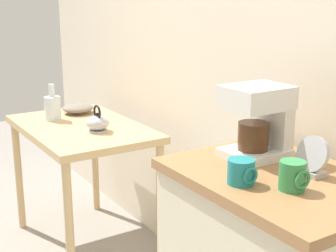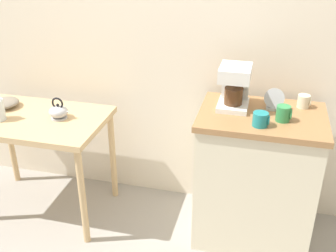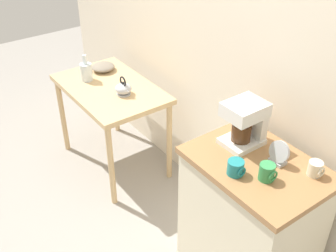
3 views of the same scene
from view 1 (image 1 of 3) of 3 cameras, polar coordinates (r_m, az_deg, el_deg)
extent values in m
cube|color=beige|center=(2.27, 9.02, 13.32)|extent=(4.40, 0.10, 2.80)
cube|color=tan|center=(2.85, -9.93, -0.30)|extent=(0.93, 0.60, 0.04)
cylinder|color=tan|center=(3.27, -16.80, -5.52)|extent=(0.04, 0.04, 0.70)
cylinder|color=tan|center=(2.52, -11.29, -11.50)|extent=(0.04, 0.04, 0.70)
cylinder|color=tan|center=(3.43, -8.40, -4.04)|extent=(0.04, 0.04, 0.70)
cylinder|color=tan|center=(2.72, -0.90, -9.06)|extent=(0.04, 0.04, 0.70)
cube|color=#9E7044|center=(1.67, 12.70, -6.06)|extent=(0.74, 0.54, 0.04)
cylinder|color=gray|center=(3.13, -10.31, 1.52)|extent=(0.09, 0.09, 0.01)
ellipsoid|color=gray|center=(3.12, -10.34, 2.06)|extent=(0.19, 0.19, 0.05)
cylinder|color=#B2B5BA|center=(2.70, -8.08, -0.52)|extent=(0.11, 0.11, 0.01)
ellipsoid|color=#B2B5BA|center=(2.69, -8.11, 0.35)|extent=(0.12, 0.12, 0.07)
cone|color=#B2B5BA|center=(2.64, -7.58, 0.16)|extent=(0.06, 0.03, 0.05)
sphere|color=black|center=(2.68, -8.15, 1.34)|extent=(0.02, 0.02, 0.02)
torus|color=black|center=(2.67, -8.16, 1.58)|extent=(0.08, 0.01, 0.08)
cylinder|color=silver|center=(2.98, -13.14, 1.99)|extent=(0.09, 0.09, 0.14)
cylinder|color=silver|center=(2.96, -13.26, 4.01)|extent=(0.03, 0.03, 0.07)
cube|color=white|center=(1.81, 9.93, -3.07)|extent=(0.18, 0.22, 0.03)
cube|color=white|center=(1.84, 12.06, 0.81)|extent=(0.16, 0.05, 0.26)
cube|color=white|center=(1.76, 10.22, 3.29)|extent=(0.18, 0.22, 0.08)
cylinder|color=#4C2D19|center=(1.78, 9.78, -1.15)|extent=(0.11, 0.11, 0.10)
cylinder|color=#338C4C|center=(1.53, 14.10, -5.55)|extent=(0.08, 0.08, 0.09)
torus|color=#338C4C|center=(1.50, 15.24, -5.99)|extent=(0.01, 0.06, 0.06)
cylinder|color=teal|center=(1.55, 8.40, -5.20)|extent=(0.08, 0.08, 0.08)
torus|color=teal|center=(1.52, 9.49, -5.68)|extent=(0.01, 0.05, 0.05)
cube|color=#B2B5BA|center=(1.68, 16.16, -5.14)|extent=(0.08, 0.06, 0.02)
cylinder|color=#B2B5BA|center=(1.66, 16.31, -3.10)|extent=(0.12, 0.05, 0.12)
cylinder|color=black|center=(1.66, 16.27, -3.11)|extent=(0.10, 0.04, 0.10)
camera|label=2|loc=(1.62, -82.53, 18.35)|focal=43.65mm
camera|label=3|loc=(0.83, -149.62, 59.96)|focal=44.32mm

